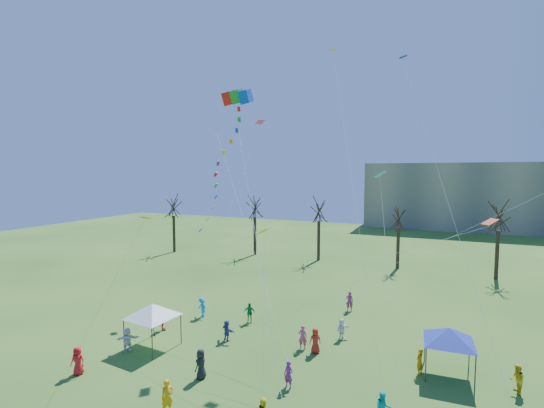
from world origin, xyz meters
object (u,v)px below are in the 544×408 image
at_px(big_box_kite, 225,172).
at_px(canopy_tent_white, 152,310).
at_px(distant_building, 507,197).
at_px(canopy_tent_blue, 449,335).

distance_m(big_box_kite, canopy_tent_white, 12.06).
xyz_separation_m(distant_building, canopy_tent_blue, (-13.57, -71.54, -4.87)).
relative_size(distant_building, canopy_tent_white, 13.81).
bearing_deg(big_box_kite, canopy_tent_blue, 20.43).
bearing_deg(canopy_tent_white, big_box_kite, -5.36).
height_order(big_box_kite, canopy_tent_white, big_box_kite).
bearing_deg(distant_building, canopy_tent_blue, -100.74).
height_order(distant_building, canopy_tent_white, distant_building).
height_order(canopy_tent_white, canopy_tent_blue, canopy_tent_white).
distance_m(distant_building, big_box_kite, 81.21).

